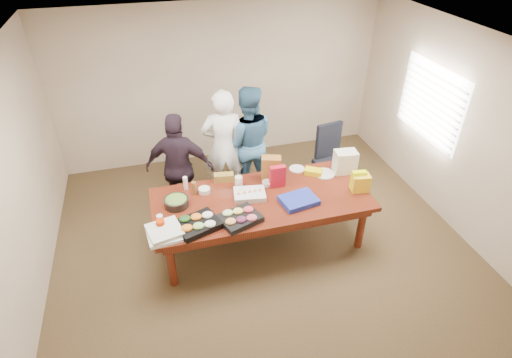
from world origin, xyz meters
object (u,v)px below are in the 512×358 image
object	(u,v)px
person_center	(224,147)
person_right	(247,142)
conference_table	(261,220)
salad_bowl	(176,202)
office_chair	(332,162)
sheet_cake	(250,194)

from	to	relation	value
person_center	person_right	world-z (taller)	person_center
conference_table	salad_bowl	world-z (taller)	salad_bowl
person_center	office_chair	bearing A→B (deg)	178.99
person_center	sheet_cake	world-z (taller)	person_center
person_center	person_right	bearing A→B (deg)	-158.47
conference_table	office_chair	world-z (taller)	office_chair
conference_table	sheet_cake	bearing A→B (deg)	153.39
office_chair	sheet_cake	xyz separation A→B (m)	(-1.56, -0.83, 0.26)
person_right	sheet_cake	size ratio (longest dim) A/B	4.41
person_right	office_chair	bearing A→B (deg)	173.30
salad_bowl	conference_table	bearing A→B (deg)	-7.19
conference_table	person_right	bearing A→B (deg)	83.68
conference_table	person_right	xyz separation A→B (m)	(0.14, 1.26, 0.51)
sheet_cake	salad_bowl	bearing A→B (deg)	-174.87
person_center	person_right	distance (m)	0.39
sheet_cake	salad_bowl	world-z (taller)	salad_bowl
conference_table	sheet_cake	distance (m)	0.44
person_center	sheet_cake	xyz separation A→B (m)	(0.10, -1.10, -0.11)
person_right	sheet_cake	world-z (taller)	person_right
person_right	person_center	bearing A→B (deg)	22.38
conference_table	person_center	xyz separation A→B (m)	(-0.24, 1.17, 0.52)
office_chair	person_center	distance (m)	1.72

